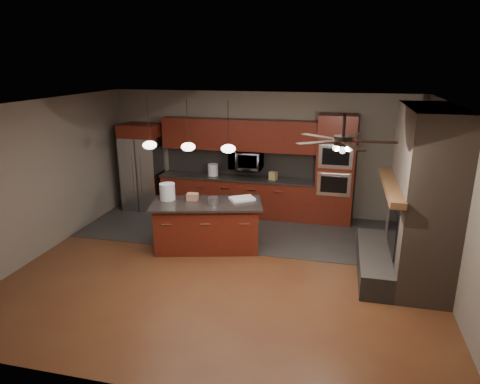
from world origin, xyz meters
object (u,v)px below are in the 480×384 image
(cardboard_box, at_px, (192,197))
(counter_bucket, at_px, (213,170))
(refrigerator, at_px, (143,167))
(kitchen_island, at_px, (207,225))
(oven_tower, at_px, (335,170))
(microwave, at_px, (246,160))
(paint_can, at_px, (213,201))
(paint_tray, at_px, (242,199))
(counter_box, at_px, (273,176))
(white_bucket, at_px, (167,192))

(cardboard_box, relative_size, counter_bucket, 0.78)
(refrigerator, relative_size, kitchen_island, 0.93)
(oven_tower, bearing_deg, microwave, 178.34)
(microwave, height_order, counter_bucket, microwave)
(microwave, distance_m, paint_can, 2.12)
(counter_bucket, bearing_deg, paint_can, -73.27)
(oven_tower, bearing_deg, paint_tray, -135.12)
(cardboard_box, bearing_deg, paint_can, -21.98)
(oven_tower, relative_size, paint_can, 12.13)
(counter_box, bearing_deg, white_bucket, -109.56)
(kitchen_island, bearing_deg, counter_box, 49.65)
(microwave, relative_size, kitchen_island, 0.33)
(oven_tower, bearing_deg, counter_box, -178.17)
(counter_bucket, bearing_deg, counter_box, -2.02)
(white_bucket, bearing_deg, kitchen_island, -0.34)
(kitchen_island, relative_size, white_bucket, 7.02)
(white_bucket, relative_size, counter_bucket, 1.17)
(refrigerator, distance_m, white_bucket, 2.38)
(kitchen_island, distance_m, paint_tray, 0.84)
(white_bucket, bearing_deg, oven_tower, 32.98)
(white_bucket, relative_size, paint_tray, 0.71)
(white_bucket, distance_m, cardboard_box, 0.49)
(refrigerator, bearing_deg, white_bucket, -53.47)
(refrigerator, bearing_deg, cardboard_box, -44.16)
(paint_can, bearing_deg, oven_tower, 43.61)
(counter_bucket, bearing_deg, paint_tray, -57.22)
(oven_tower, bearing_deg, kitchen_island, -138.97)
(counter_box, bearing_deg, paint_can, -89.94)
(white_bucket, distance_m, counter_box, 2.59)
(white_bucket, height_order, counter_box, white_bucket)
(microwave, bearing_deg, counter_box, -8.89)
(refrigerator, distance_m, counter_bucket, 1.72)
(oven_tower, distance_m, kitchen_island, 3.11)
(oven_tower, height_order, kitchen_island, oven_tower)
(white_bucket, bearing_deg, paint_can, -3.41)
(oven_tower, xyz_separation_m, white_bucket, (-3.05, -1.98, -0.11))
(counter_bucket, xyz_separation_m, counter_box, (1.42, -0.05, -0.04))
(refrigerator, distance_m, cardboard_box, 2.63)
(microwave, bearing_deg, white_bucket, -117.88)
(refrigerator, bearing_deg, paint_can, -40.12)
(kitchen_island, bearing_deg, counter_bucket, 88.89)
(microwave, xyz_separation_m, counter_box, (0.64, -0.10, -0.31))
(refrigerator, bearing_deg, oven_tower, 0.95)
(microwave, xyz_separation_m, white_bucket, (-1.08, -2.04, -0.22))
(oven_tower, xyz_separation_m, counter_bucket, (-2.75, 0.01, -0.16))
(oven_tower, bearing_deg, cardboard_box, -143.58)
(oven_tower, distance_m, white_bucket, 3.64)
(microwave, height_order, paint_tray, microwave)
(kitchen_island, distance_m, cardboard_box, 0.61)
(paint_tray, bearing_deg, counter_box, 44.89)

